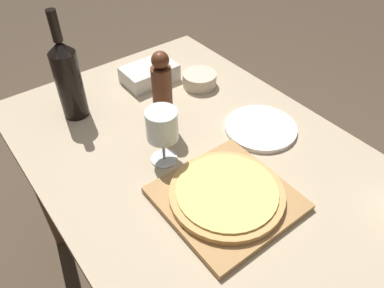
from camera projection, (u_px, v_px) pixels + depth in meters
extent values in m
plane|color=#4C3D2D|center=(197.00, 285.00, 1.58)|extent=(12.00, 12.00, 0.00)
cube|color=tan|center=(200.00, 159.00, 1.08)|extent=(0.84, 1.25, 0.03)
cylinder|color=brown|center=(41.00, 187.00, 1.50)|extent=(0.06, 0.06, 0.73)
cylinder|color=brown|center=(185.00, 119.00, 1.83)|extent=(0.06, 0.06, 0.73)
cube|color=#A87A47|center=(226.00, 198.00, 0.94)|extent=(0.31, 0.31, 0.02)
cylinder|color=tan|center=(227.00, 194.00, 0.93)|extent=(0.29, 0.29, 0.02)
cylinder|color=#E0C66B|center=(227.00, 191.00, 0.92)|extent=(0.25, 0.25, 0.01)
cylinder|color=black|center=(70.00, 85.00, 1.14)|extent=(0.08, 0.08, 0.22)
cone|color=black|center=(60.00, 47.00, 1.05)|extent=(0.08, 0.08, 0.04)
cylinder|color=black|center=(54.00, 26.00, 1.01)|extent=(0.03, 0.03, 0.09)
cylinder|color=#5B2D19|center=(163.00, 99.00, 1.09)|extent=(0.06, 0.06, 0.21)
sphere|color=#5B2D19|center=(160.00, 60.00, 1.01)|extent=(0.05, 0.05, 0.05)
cylinder|color=silver|center=(164.00, 159.00, 1.05)|extent=(0.08, 0.08, 0.00)
cylinder|color=silver|center=(163.00, 148.00, 1.03)|extent=(0.01, 0.01, 0.08)
cylinder|color=silver|center=(162.00, 125.00, 0.97)|extent=(0.09, 0.09, 0.09)
cylinder|color=beige|center=(200.00, 79.00, 1.32)|extent=(0.12, 0.12, 0.05)
cylinder|color=white|center=(261.00, 128.00, 1.15)|extent=(0.22, 0.22, 0.01)
cube|color=beige|center=(150.00, 74.00, 1.34)|extent=(0.19, 0.12, 0.06)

